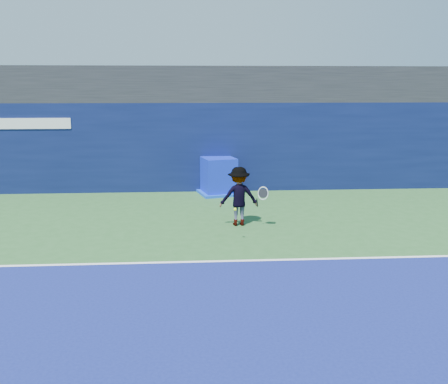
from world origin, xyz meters
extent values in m
plane|color=#2A5C29|center=(0.00, 0.00, 0.00)|extent=(80.00, 80.00, 0.00)
cube|color=white|center=(0.00, 3.00, 0.01)|extent=(24.00, 0.10, 0.01)
cube|color=black|center=(0.00, 11.50, 3.60)|extent=(36.00, 3.00, 1.20)
cube|color=#0A133C|center=(0.00, 10.50, 1.50)|extent=(36.00, 1.00, 3.00)
cube|color=white|center=(-7.00, 9.99, 2.35)|extent=(4.50, 0.04, 0.35)
cube|color=#0D1EBC|center=(0.09, 9.61, 0.61)|extent=(1.23, 1.23, 1.22)
cube|color=#0E3BC6|center=(0.09, 9.61, 0.04)|extent=(1.54, 1.54, 0.08)
imported|color=white|center=(0.39, 5.75, 0.76)|extent=(1.02, 0.63, 1.53)
cylinder|color=black|center=(0.84, 5.50, 0.65)|extent=(0.07, 0.13, 0.24)
torus|color=silver|center=(0.98, 5.45, 0.90)|extent=(0.28, 0.16, 0.27)
cylinder|color=black|center=(0.98, 5.45, 0.90)|extent=(0.24, 0.12, 0.23)
sphere|color=#D9F11A|center=(0.17, 4.30, 0.78)|extent=(0.07, 0.07, 0.07)
camera|label=1|loc=(-0.80, -6.76, 3.56)|focal=40.00mm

